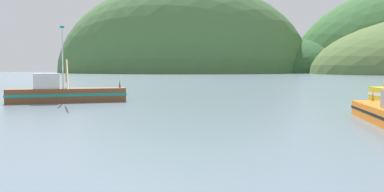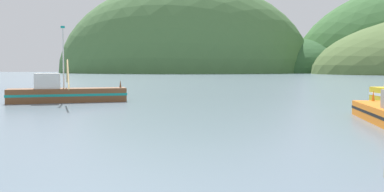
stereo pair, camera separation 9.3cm
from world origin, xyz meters
TOP-DOWN VIEW (x-y plane):
  - hill_mid_right at (92.06, 255.26)m, footprint 106.55×85.24m
  - hill_far_right at (12.22, 259.40)m, footprint 148.40×118.72m
  - fishing_boat_brown at (-6.47, 44.35)m, footprint 10.41×15.42m

SIDE VIEW (x-z plane):
  - hill_mid_right at x=92.06m, z-range -20.19..20.19m
  - hill_far_right at x=12.22m, z-range -53.38..53.38m
  - fishing_boat_brown at x=-6.47m, z-range -2.53..4.17m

